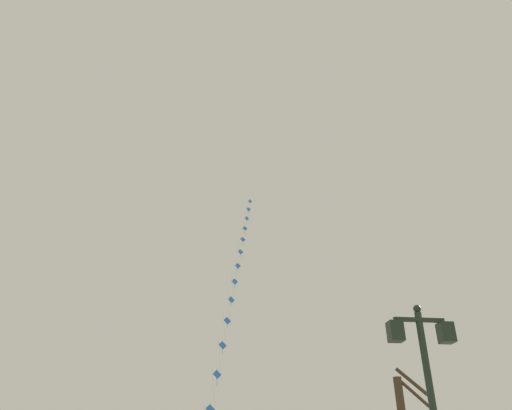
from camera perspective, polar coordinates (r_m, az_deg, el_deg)
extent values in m
sphere|color=#1E2D23|center=(10.79, 18.28, -11.43)|extent=(0.16, 0.16, 0.16)
cube|color=#1E2D23|center=(10.73, 18.47, -12.60)|extent=(1.06, 0.08, 0.08)
cube|color=#1E2D23|center=(10.47, 15.96, -14.01)|extent=(0.28, 0.28, 0.40)
cube|color=beige|center=(10.47, 15.96, -14.01)|extent=(0.19, 0.19, 0.30)
cube|color=#1E2D23|center=(10.90, 21.29, -13.73)|extent=(0.28, 0.28, 0.40)
cube|color=beige|center=(10.90, 21.29, -13.73)|extent=(0.19, 0.19, 0.30)
cylinder|color=silver|center=(22.27, -4.94, -20.81)|extent=(0.28, 1.42, 1.61)
cylinder|color=silver|center=(23.92, -4.23, -17.50)|extent=(0.28, 1.42, 1.61)
cylinder|color=silver|center=(25.65, -3.63, -14.63)|extent=(0.28, 1.42, 1.61)
cylinder|color=silver|center=(27.43, -3.13, -12.12)|extent=(0.28, 1.42, 1.61)
cylinder|color=silver|center=(29.26, -2.69, -9.92)|extent=(0.28, 1.42, 1.61)
cylinder|color=silver|center=(31.13, -2.32, -7.98)|extent=(0.28, 1.42, 1.61)
cylinder|color=silver|center=(33.03, -1.98, -6.26)|extent=(0.28, 1.42, 1.61)
cylinder|color=silver|center=(34.96, -1.69, -4.74)|extent=(0.28, 1.42, 1.61)
cylinder|color=silver|center=(36.91, -1.43, -3.37)|extent=(0.28, 1.42, 1.61)
cylinder|color=silver|center=(38.88, -1.19, -2.14)|extent=(0.28, 1.42, 1.61)
cylinder|color=silver|center=(40.87, -0.98, -1.03)|extent=(0.28, 1.42, 1.61)
cylinder|color=silver|center=(42.87, -0.79, -0.02)|extent=(0.28, 1.42, 1.61)
cube|color=blue|center=(21.48, -5.34, -22.65)|extent=(0.41, 0.01, 0.41)
cube|color=blue|center=(23.09, -4.57, -19.09)|extent=(0.39, 0.15, 0.41)
cylinder|color=blue|center=(23.04, -4.60, -19.89)|extent=(0.04, 0.06, 0.32)
cube|color=blue|center=(24.78, -3.92, -16.01)|extent=(0.41, 0.07, 0.41)
cylinder|color=blue|center=(24.71, -3.94, -16.71)|extent=(0.02, 0.03, 0.29)
cube|color=blue|center=(26.53, -3.37, -13.33)|extent=(0.41, 0.02, 0.41)
cylinder|color=blue|center=(26.46, -3.39, -13.92)|extent=(0.02, 0.03, 0.24)
cube|color=blue|center=(28.34, -2.90, -10.98)|extent=(0.41, 0.02, 0.41)
cylinder|color=blue|center=(28.26, -2.92, -11.49)|extent=(0.02, 0.02, 0.20)
cube|color=blue|center=(30.19, -2.50, -8.92)|extent=(0.40, 0.12, 0.41)
cylinder|color=blue|center=(30.09, -2.51, -9.47)|extent=(0.02, 0.03, 0.28)
cube|color=blue|center=(32.07, -2.14, -7.10)|extent=(0.39, 0.15, 0.41)
cylinder|color=blue|center=(31.97, -2.15, -7.58)|extent=(0.02, 0.02, 0.25)
cube|color=blue|center=(33.99, -1.83, -5.48)|extent=(0.41, 0.01, 0.41)
cylinder|color=blue|center=(33.88, -1.84, -5.91)|extent=(0.02, 0.05, 0.23)
cube|color=blue|center=(35.93, -1.56, -4.03)|extent=(0.41, 0.02, 0.41)
cylinder|color=blue|center=(35.80, -1.56, -4.49)|extent=(0.02, 0.04, 0.30)
cube|color=blue|center=(37.89, -1.31, -2.74)|extent=(0.40, 0.09, 0.41)
cylinder|color=blue|center=(37.76, -1.31, -3.16)|extent=(0.02, 0.03, 0.29)
cube|color=blue|center=(39.87, -1.08, -1.57)|extent=(0.41, 0.03, 0.41)
cylinder|color=blue|center=(39.75, -1.09, -1.93)|extent=(0.02, 0.05, 0.24)
cube|color=blue|center=(41.87, -0.88, -0.51)|extent=(0.41, 0.02, 0.41)
cylinder|color=blue|center=(41.73, -0.89, -0.87)|extent=(0.02, 0.03, 0.27)
cube|color=blue|center=(43.88, -0.70, 0.45)|extent=(0.40, 0.08, 0.41)
cylinder|color=blue|center=(43.74, -0.70, 0.13)|extent=(0.02, 0.04, 0.24)
cylinder|color=#423323|center=(16.85, 18.13, -20.27)|extent=(1.08, 0.20, 1.03)
cylinder|color=#423323|center=(16.83, 17.84, -19.12)|extent=(1.00, 0.31, 0.94)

